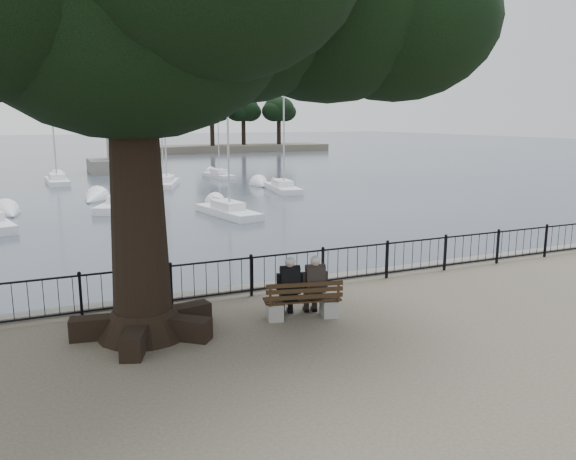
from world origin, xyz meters
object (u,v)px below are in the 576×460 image
person_left (289,289)px  lion_monument (120,149)px  bench (303,305)px  person_right (314,288)px

person_left → lion_monument: lion_monument is taller
person_left → bench: bearing=-31.4°
bench → person_left: 0.46m
person_left → person_right: bearing=-12.9°
person_left → lion_monument: 49.33m
lion_monument → person_right: bearing=-92.6°
bench → person_left: bearing=148.6°
person_left → lion_monument: bearing=86.8°
person_left → lion_monument: (2.78, 49.25, 0.65)m
person_right → lion_monument: size_ratio=0.16×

